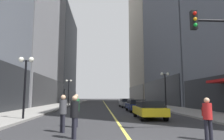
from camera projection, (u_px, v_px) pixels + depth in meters
The scene contains 16 objects.
ground_plane at pixel (106, 105), 39.63m from camera, with size 200.00×200.00×0.00m, color #2D2D30.
sidewalk_left at pixel (64, 104), 39.14m from camera, with size 4.50×78.00×0.15m, color gray.
sidewalk_right at pixel (147, 104), 40.13m from camera, with size 4.50×78.00×0.15m, color gray.
lane_centre_stripe at pixel (106, 105), 39.63m from camera, with size 0.16×70.00×0.01m, color #E5D64C.
building_left_far at pixel (50, 57), 65.18m from camera, with size 14.61×26.00×28.70m.
car_yellow at pixel (149, 109), 14.87m from camera, with size 1.89×4.19×1.32m.
car_navy at pixel (136, 105), 21.74m from camera, with size 1.79×4.50×1.32m.
car_grey at pixel (127, 103), 29.73m from camera, with size 1.96×4.79×1.32m.
pedestrian_in_red_jacket at pixel (208, 115), 7.65m from camera, with size 0.39×0.39×1.61m.
pedestrian_in_black_coat at pixel (74, 113), 7.95m from camera, with size 0.46×0.46×1.70m.
pedestrian_with_orange_bag at pixel (63, 110), 9.30m from camera, with size 0.48×0.48×1.73m.
pedestrian_in_green_parka at pixel (76, 108), 10.83m from camera, with size 0.46×0.46×1.77m.
street_lamp_left_near at pixel (26, 73), 14.02m from camera, with size 1.06×0.36×4.43m.
street_lamp_left_far at pixel (69, 87), 33.38m from camera, with size 1.06×0.36×4.43m.
street_lamp_right_mid at pixel (165, 82), 23.13m from camera, with size 1.06×0.36×4.43m.
fire_hydrant_right at pixel (204, 113), 15.47m from camera, with size 0.28×0.28×0.80m, color red.
Camera 1 is at (-1.16, -5.19, 1.67)m, focal length 31.98 mm.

